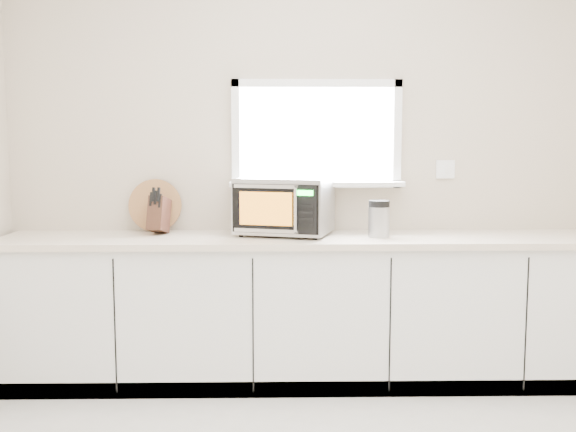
{
  "coord_description": "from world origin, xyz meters",
  "views": [
    {
      "loc": [
        -0.27,
        -2.42,
        1.51
      ],
      "look_at": [
        -0.19,
        1.55,
        1.06
      ],
      "focal_mm": 42.0,
      "sensor_mm": 36.0,
      "label": 1
    }
  ],
  "objects": [
    {
      "name": "back_wall",
      "position": [
        0.0,
        2.0,
        1.36
      ],
      "size": [
        4.0,
        0.17,
        2.7
      ],
      "color": "#B7A691",
      "rests_on": "ground"
    },
    {
      "name": "cabinets",
      "position": [
        0.0,
        1.7,
        0.44
      ],
      "size": [
        3.92,
        0.6,
        0.88
      ],
      "primitive_type": "cube",
      "color": "silver",
      "rests_on": "ground"
    },
    {
      "name": "countertop",
      "position": [
        0.0,
        1.69,
        0.9
      ],
      "size": [
        3.92,
        0.64,
        0.04
      ],
      "primitive_type": "cube",
      "color": "beige",
      "rests_on": "cabinets"
    },
    {
      "name": "microwave",
      "position": [
        -0.21,
        1.77,
        1.11
      ],
      "size": [
        0.65,
        0.57,
        0.36
      ],
      "rotation": [
        0.0,
        0.0,
        -0.29
      ],
      "color": "black",
      "rests_on": "countertop"
    },
    {
      "name": "knife_block",
      "position": [
        -1.0,
        1.81,
        1.05
      ],
      "size": [
        0.14,
        0.22,
        0.3
      ],
      "rotation": [
        0.0,
        0.0,
        -0.21
      ],
      "color": "#402017",
      "rests_on": "countertop"
    },
    {
      "name": "cutting_board",
      "position": [
        -1.05,
        1.94,
        1.09
      ],
      "size": [
        0.34,
        0.08,
        0.34
      ],
      "primitive_type": "cylinder",
      "rotation": [
        1.4,
        0.0,
        0.0
      ],
      "color": "olive",
      "rests_on": "countertop"
    },
    {
      "name": "coffee_grinder",
      "position": [
        0.37,
        1.67,
        1.03
      ],
      "size": [
        0.16,
        0.16,
        0.23
      ],
      "rotation": [
        0.0,
        0.0,
        0.29
      ],
      "color": "#AAADB2",
      "rests_on": "countertop"
    }
  ]
}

